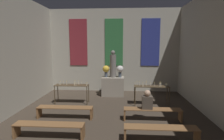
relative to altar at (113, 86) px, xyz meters
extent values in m
cube|color=#B2AD9E|center=(0.00, 1.02, 1.85)|extent=(7.54, 0.12, 4.68)
cube|color=maroon|center=(-2.04, 0.94, 2.32)|extent=(1.02, 0.03, 2.62)
cube|color=#33723F|center=(0.00, 0.94, 2.32)|extent=(1.02, 0.03, 2.62)
cube|color=navy|center=(2.04, 0.94, 2.32)|extent=(1.02, 0.03, 2.62)
cube|color=gray|center=(0.00, 0.00, 0.00)|extent=(1.15, 0.72, 0.98)
cylinder|color=slate|center=(0.00, 0.00, 1.08)|extent=(0.32, 0.32, 1.18)
sphere|color=slate|center=(0.00, 0.00, 1.78)|extent=(0.23, 0.23, 0.23)
cylinder|color=#4C5666|center=(-0.37, 0.00, 0.65)|extent=(0.16, 0.16, 0.31)
sphere|color=gold|center=(-0.37, 0.00, 0.93)|extent=(0.36, 0.36, 0.36)
cylinder|color=#4C5666|center=(0.37, 0.00, 0.65)|extent=(0.16, 0.16, 0.31)
sphere|color=silver|center=(0.37, 0.00, 0.93)|extent=(0.36, 0.36, 0.36)
cube|color=#473823|center=(-1.80, -1.43, 0.36)|extent=(1.53, 0.46, 0.02)
cylinder|color=#473823|center=(-2.53, -1.63, -0.07)|extent=(0.04, 0.04, 0.84)
cylinder|color=#473823|center=(-1.06, -1.63, -0.07)|extent=(0.04, 0.04, 0.84)
cylinder|color=#473823|center=(-2.53, -1.23, -0.07)|extent=(0.04, 0.04, 0.84)
cylinder|color=#473823|center=(-1.06, -1.23, -0.07)|extent=(0.04, 0.04, 0.84)
cylinder|color=silver|center=(-2.19, -1.33, 0.44)|extent=(0.02, 0.02, 0.13)
sphere|color=#F9CC4C|center=(-2.19, -1.33, 0.51)|extent=(0.02, 0.02, 0.02)
cylinder|color=silver|center=(-1.71, -1.31, 0.45)|extent=(0.02, 0.02, 0.16)
sphere|color=#F9CC4C|center=(-1.71, -1.31, 0.54)|extent=(0.02, 0.02, 0.02)
cylinder|color=silver|center=(-1.65, -1.24, 0.44)|extent=(0.02, 0.02, 0.14)
sphere|color=#F9CC4C|center=(-1.65, -1.24, 0.53)|extent=(0.02, 0.02, 0.02)
cylinder|color=silver|center=(-1.10, -1.37, 0.42)|extent=(0.02, 0.02, 0.10)
sphere|color=#F9CC4C|center=(-1.10, -1.37, 0.48)|extent=(0.02, 0.02, 0.02)
cylinder|color=silver|center=(-2.04, -1.40, 0.45)|extent=(0.02, 0.02, 0.16)
sphere|color=#F9CC4C|center=(-2.04, -1.40, 0.54)|extent=(0.02, 0.02, 0.02)
cylinder|color=silver|center=(-2.35, -1.49, 0.45)|extent=(0.02, 0.02, 0.14)
sphere|color=#F9CC4C|center=(-2.35, -1.49, 0.53)|extent=(0.02, 0.02, 0.02)
cylinder|color=silver|center=(-1.65, -1.55, 0.43)|extent=(0.02, 0.02, 0.11)
sphere|color=#F9CC4C|center=(-1.65, -1.55, 0.49)|extent=(0.02, 0.02, 0.02)
cylinder|color=silver|center=(-1.52, -1.32, 0.46)|extent=(0.02, 0.02, 0.18)
sphere|color=#F9CC4C|center=(-1.52, -1.32, 0.56)|extent=(0.02, 0.02, 0.02)
cylinder|color=silver|center=(-1.08, -1.62, 0.43)|extent=(0.02, 0.02, 0.12)
sphere|color=#F9CC4C|center=(-1.08, -1.62, 0.50)|extent=(0.02, 0.02, 0.02)
cylinder|color=silver|center=(-1.56, -1.52, 0.42)|extent=(0.02, 0.02, 0.10)
sphere|color=#F9CC4C|center=(-1.56, -1.52, 0.49)|extent=(0.02, 0.02, 0.02)
cylinder|color=silver|center=(-1.37, -1.26, 0.42)|extent=(0.02, 0.02, 0.10)
sphere|color=#F9CC4C|center=(-1.37, -1.26, 0.48)|extent=(0.02, 0.02, 0.02)
cylinder|color=silver|center=(-2.31, -1.42, 0.45)|extent=(0.02, 0.02, 0.15)
sphere|color=#F9CC4C|center=(-2.31, -1.42, 0.54)|extent=(0.02, 0.02, 0.02)
cylinder|color=silver|center=(-2.01, -1.43, 0.45)|extent=(0.02, 0.02, 0.16)
sphere|color=#F9CC4C|center=(-2.01, -1.43, 0.55)|extent=(0.02, 0.02, 0.02)
cylinder|color=silver|center=(-1.60, -1.58, 0.42)|extent=(0.02, 0.02, 0.10)
sphere|color=#F9CC4C|center=(-1.60, -1.58, 0.48)|extent=(0.02, 0.02, 0.02)
cylinder|color=silver|center=(-1.47, -1.38, 0.42)|extent=(0.02, 0.02, 0.10)
sphere|color=#F9CC4C|center=(-1.47, -1.38, 0.49)|extent=(0.02, 0.02, 0.02)
cube|color=#473823|center=(1.80, -1.43, 0.36)|extent=(1.53, 0.46, 0.02)
cylinder|color=#473823|center=(1.06, -1.63, -0.07)|extent=(0.04, 0.04, 0.84)
cylinder|color=#473823|center=(2.53, -1.63, -0.07)|extent=(0.04, 0.04, 0.84)
cylinder|color=#473823|center=(1.06, -1.23, -0.07)|extent=(0.04, 0.04, 0.84)
cylinder|color=#473823|center=(2.53, -1.23, -0.07)|extent=(0.04, 0.04, 0.84)
cylinder|color=silver|center=(1.39, -1.56, 0.46)|extent=(0.02, 0.02, 0.17)
sphere|color=#F9CC4C|center=(1.39, -1.56, 0.55)|extent=(0.02, 0.02, 0.02)
cylinder|color=silver|center=(1.75, -1.36, 0.44)|extent=(0.02, 0.02, 0.13)
sphere|color=#F9CC4C|center=(1.75, -1.36, 0.52)|extent=(0.02, 0.02, 0.02)
cylinder|color=silver|center=(1.56, -1.27, 0.43)|extent=(0.02, 0.02, 0.11)
sphere|color=#F9CC4C|center=(1.56, -1.27, 0.50)|extent=(0.02, 0.02, 0.02)
cylinder|color=silver|center=(1.26, -1.33, 0.45)|extent=(0.02, 0.02, 0.16)
sphere|color=#F9CC4C|center=(1.26, -1.33, 0.54)|extent=(0.02, 0.02, 0.02)
cylinder|color=silver|center=(2.11, -1.52, 0.45)|extent=(0.02, 0.02, 0.15)
sphere|color=#F9CC4C|center=(2.11, -1.52, 0.53)|extent=(0.02, 0.02, 0.02)
cylinder|color=silver|center=(1.92, -1.32, 0.43)|extent=(0.02, 0.02, 0.12)
sphere|color=#F9CC4C|center=(1.92, -1.32, 0.51)|extent=(0.02, 0.02, 0.02)
cylinder|color=silver|center=(2.21, -1.24, 0.45)|extent=(0.02, 0.02, 0.16)
sphere|color=#F9CC4C|center=(2.21, -1.24, 0.54)|extent=(0.02, 0.02, 0.02)
cylinder|color=silver|center=(2.17, -1.55, 0.46)|extent=(0.02, 0.02, 0.17)
sphere|color=#F9CC4C|center=(2.17, -1.55, 0.56)|extent=(0.02, 0.02, 0.02)
cylinder|color=silver|center=(1.17, -1.29, 0.45)|extent=(0.02, 0.02, 0.16)
sphere|color=#F9CC4C|center=(1.17, -1.29, 0.55)|extent=(0.02, 0.02, 0.02)
cylinder|color=silver|center=(1.07, -1.29, 0.43)|extent=(0.02, 0.02, 0.11)
sphere|color=#F9CC4C|center=(1.07, -1.29, 0.50)|extent=(0.02, 0.02, 0.02)
cylinder|color=silver|center=(1.57, -1.37, 0.46)|extent=(0.02, 0.02, 0.17)
sphere|color=#F9CC4C|center=(1.57, -1.37, 0.56)|extent=(0.02, 0.02, 0.02)
cylinder|color=silver|center=(2.19, -1.36, 0.42)|extent=(0.02, 0.02, 0.10)
sphere|color=#F9CC4C|center=(2.19, -1.36, 0.49)|extent=(0.02, 0.02, 0.02)
cylinder|color=silver|center=(2.38, -1.54, 0.45)|extent=(0.02, 0.02, 0.15)
sphere|color=#F9CC4C|center=(2.38, -1.54, 0.53)|extent=(0.02, 0.02, 0.02)
cylinder|color=silver|center=(1.57, -1.36, 0.46)|extent=(0.02, 0.02, 0.18)
sphere|color=#F9CC4C|center=(1.57, -1.36, 0.56)|extent=(0.02, 0.02, 0.02)
cylinder|color=silver|center=(1.41, -1.53, 0.42)|extent=(0.02, 0.02, 0.10)
sphere|color=#F9CC4C|center=(1.41, -1.53, 0.49)|extent=(0.02, 0.02, 0.02)
cube|color=brown|center=(-1.57, -4.46, -0.08)|extent=(2.01, 0.36, 0.03)
cube|color=brown|center=(-2.55, -4.46, -0.29)|extent=(0.06, 0.32, 0.40)
cube|color=brown|center=(-0.59, -4.46, -0.29)|extent=(0.06, 0.32, 0.40)
cube|color=brown|center=(1.57, -4.46, -0.08)|extent=(2.01, 0.36, 0.03)
cube|color=brown|center=(0.59, -4.46, -0.29)|extent=(0.06, 0.32, 0.40)
cube|color=brown|center=(2.55, -4.46, -0.29)|extent=(0.06, 0.32, 0.40)
cube|color=brown|center=(-1.57, -3.07, -0.08)|extent=(2.01, 0.36, 0.03)
cube|color=brown|center=(-2.55, -3.07, -0.29)|extent=(0.06, 0.32, 0.40)
cube|color=brown|center=(-0.59, -3.07, -0.29)|extent=(0.06, 0.32, 0.40)
cube|color=brown|center=(1.57, -3.07, -0.08)|extent=(2.01, 0.36, 0.03)
cube|color=brown|center=(0.59, -3.07, -0.29)|extent=(0.06, 0.32, 0.40)
cube|color=brown|center=(2.55, -3.07, -0.29)|extent=(0.06, 0.32, 0.40)
cube|color=#4C4238|center=(1.38, -3.07, 0.16)|extent=(0.36, 0.24, 0.46)
sphere|color=tan|center=(1.38, -3.07, 0.50)|extent=(0.22, 0.22, 0.22)
camera|label=1|loc=(0.52, -9.04, 2.13)|focal=28.00mm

